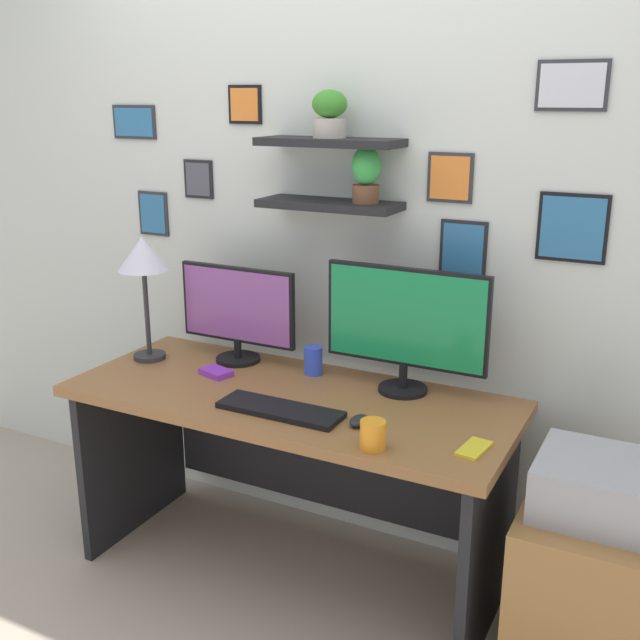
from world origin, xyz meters
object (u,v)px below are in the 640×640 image
(printer, at_px, (603,488))
(coffee_mug, at_px, (373,435))
(monitor_right, at_px, (406,324))
(desk_lamp, at_px, (143,261))
(monitor_left, at_px, (238,311))
(keyboard, at_px, (280,410))
(cell_phone, at_px, (474,449))
(desk, at_px, (297,440))
(drawer_cabinet, at_px, (590,596))
(scissors_tray, at_px, (216,372))
(water_cup, at_px, (313,360))
(computer_mouse, at_px, (359,421))

(printer, bearing_deg, coffee_mug, -161.46)
(monitor_right, bearing_deg, desk_lamp, -171.93)
(monitor_left, relative_size, monitor_right, 0.85)
(keyboard, bearing_deg, monitor_left, 137.54)
(keyboard, xyz_separation_m, cell_phone, (0.67, 0.02, -0.01))
(desk, distance_m, drawer_cabinet, 1.13)
(scissors_tray, height_order, water_cup, water_cup)
(computer_mouse, height_order, coffee_mug, coffee_mug)
(drawer_cabinet, bearing_deg, monitor_right, 160.19)
(monitor_left, bearing_deg, printer, -10.35)
(monitor_right, xyz_separation_m, drawer_cabinet, (0.74, -0.27, -0.71))
(desk, bearing_deg, monitor_right, 24.40)
(monitor_left, distance_m, printer, 1.50)
(desk, height_order, coffee_mug, coffee_mug)
(monitor_left, height_order, drawer_cabinet, monitor_left)
(desk, distance_m, monitor_left, 0.57)
(desk, relative_size, computer_mouse, 18.24)
(keyboard, distance_m, drawer_cabinet, 1.14)
(monitor_left, height_order, printer, monitor_left)
(coffee_mug, bearing_deg, printer, 18.54)
(scissors_tray, xyz_separation_m, printer, (1.44, -0.08, -0.09))
(desk, bearing_deg, cell_phone, -14.83)
(scissors_tray, bearing_deg, monitor_right, 14.84)
(computer_mouse, relative_size, drawer_cabinet, 0.15)
(desk, height_order, printer, printer)
(monitor_left, distance_m, monitor_right, 0.72)
(monitor_right, xyz_separation_m, printer, (0.74, -0.27, -0.33))
(cell_phone, height_order, water_cup, water_cup)
(monitor_right, xyz_separation_m, cell_phone, (0.37, -0.35, -0.25))
(desk, bearing_deg, keyboard, -75.46)
(monitor_left, height_order, monitor_right, monitor_right)
(desk_lamp, height_order, water_cup, desk_lamp)
(cell_phone, relative_size, printer, 0.37)
(scissors_tray, bearing_deg, coffee_mug, -20.74)
(coffee_mug, height_order, drawer_cabinet, coffee_mug)
(cell_phone, xyz_separation_m, printer, (0.37, 0.09, -0.08))
(desk, xyz_separation_m, printer, (1.10, -0.10, 0.13))
(coffee_mug, distance_m, water_cup, 0.67)
(scissors_tray, bearing_deg, desk_lamp, 174.19)
(keyboard, distance_m, cell_phone, 0.67)
(monitor_left, xyz_separation_m, desk_lamp, (-0.34, -0.15, 0.20))
(desk_lamp, bearing_deg, keyboard, -16.97)
(monitor_right, bearing_deg, cell_phone, -43.99)
(monitor_right, height_order, cell_phone, monitor_right)
(cell_phone, bearing_deg, printer, 20.51)
(coffee_mug, xyz_separation_m, scissors_tray, (-0.79, 0.30, -0.03))
(monitor_right, bearing_deg, drawer_cabinet, -19.81)
(desk, xyz_separation_m, water_cup, (-0.02, 0.16, 0.26))
(printer, bearing_deg, monitor_left, 169.65)
(monitor_right, height_order, coffee_mug, monitor_right)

